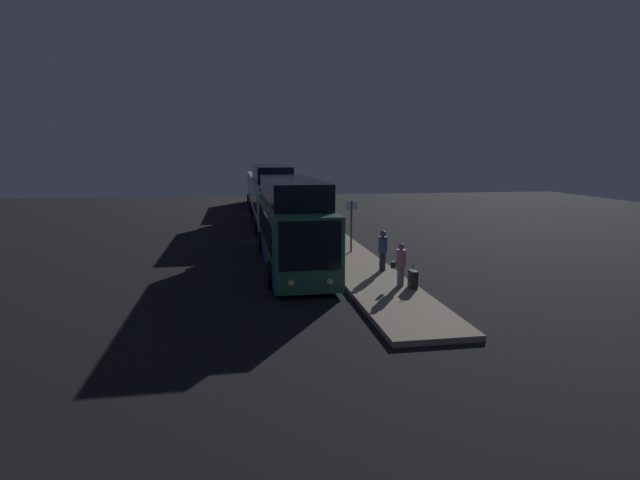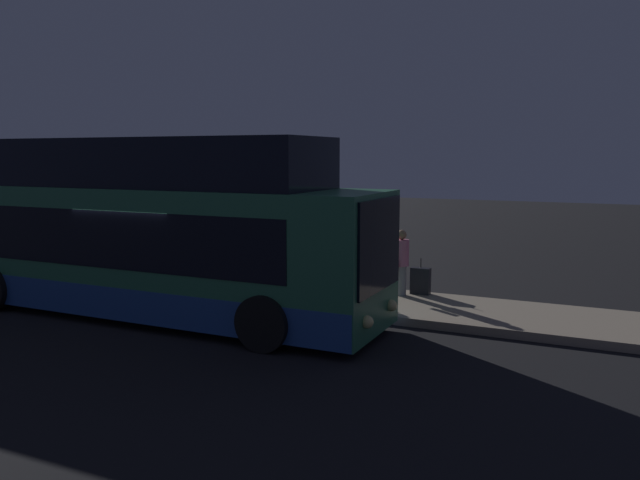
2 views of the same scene
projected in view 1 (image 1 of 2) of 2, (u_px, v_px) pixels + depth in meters
The scene contains 9 objects.
ground at pixel (291, 267), 22.77m from camera, with size 80.00×80.00×0.00m, color black.
platform at pixel (354, 263), 23.24m from camera, with size 20.00×2.69×0.19m.
bus_lead at pixel (292, 227), 23.04m from camera, with size 11.46×2.80×3.99m.
bus_second at pixel (271, 199), 35.75m from camera, with size 11.44×2.78×4.27m.
bus_third at pixel (262, 190), 48.59m from camera, with size 12.17×2.72×3.20m.
passenger_boarding at pixel (383, 249), 21.24m from camera, with size 0.50×0.50×1.72m.
passenger_waiting at pixel (400, 263), 18.80m from camera, with size 0.55×0.63×1.63m.
suitcase at pixel (413, 279), 18.56m from camera, with size 0.48×0.24×0.90m.
sign_post at pixel (351, 220), 25.15m from camera, with size 0.10×0.61×2.62m.
Camera 1 is at (22.12, -2.42, 5.14)m, focal length 28.00 mm.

